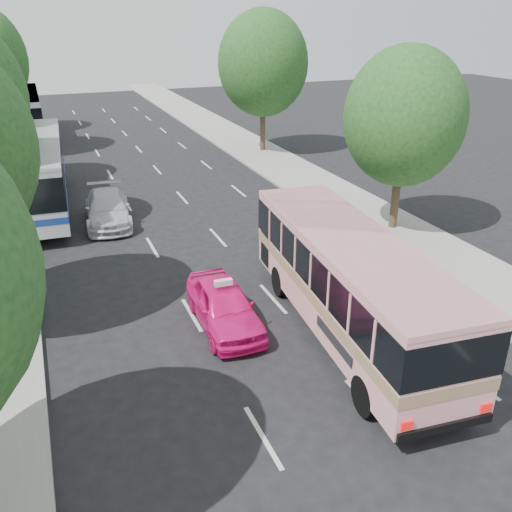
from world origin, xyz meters
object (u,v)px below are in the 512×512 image
pink_bus (350,276)px  tour_coach_rear (23,111)px  white_pickup (108,208)px  tour_coach_front (36,168)px  pink_taxi (224,305)px

pink_bus → tour_coach_rear: tour_coach_rear is taller
pink_bus → white_pickup: (-5.31, 12.55, -1.29)m
tour_coach_front → white_pickup: bearing=-47.0°
tour_coach_rear → pink_taxi: bearing=-80.6°
white_pickup → tour_coach_front: size_ratio=0.42×
tour_coach_rear → pink_bus: bearing=-75.7°
pink_bus → pink_taxi: bearing=155.5°
pink_bus → tour_coach_rear: size_ratio=0.88×
white_pickup → tour_coach_rear: (-3.16, 21.42, 1.38)m
pink_taxi → tour_coach_rear: tour_coach_rear is taller
pink_taxi → tour_coach_rear: size_ratio=0.36×
pink_taxi → tour_coach_rear: (-5.19, 32.08, 1.37)m
pink_bus → tour_coach_front: size_ratio=0.88×
tour_coach_front → tour_coach_rear: tour_coach_rear is taller
pink_taxi → pink_bus: bearing=-28.2°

